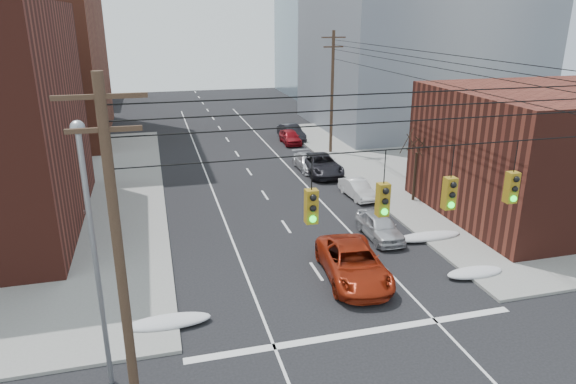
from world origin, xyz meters
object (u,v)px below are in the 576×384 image
red_pickup (353,263)px  lot_car_b (37,197)px  parked_car_a (380,226)px  parked_car_c (321,164)px  lot_car_a (47,211)px  parked_car_f (291,132)px  lot_car_c (5,210)px  parked_car_b (357,189)px  lot_car_d (9,189)px  parked_car_e (290,137)px  parked_car_d (308,162)px

red_pickup → lot_car_b: red_pickup is taller
parked_car_a → parked_car_c: (0.74, 12.88, 0.07)m
parked_car_a → lot_car_a: (-18.90, 7.25, 0.09)m
red_pickup → parked_car_f: size_ratio=1.26×
lot_car_c → red_pickup: bearing=-127.6°
parked_car_b → parked_car_f: bearing=85.5°
lot_car_d → parked_car_e: bearing=-62.5°
parked_car_d → lot_car_c: (-21.43, -6.55, 0.27)m
parked_car_a → parked_car_d: parked_car_a is taller
parked_car_b → lot_car_c: 22.80m
lot_car_c → lot_car_a: bearing=-107.4°
parked_car_a → parked_car_d: bearing=90.4°
parked_car_c → parked_car_b: bearing=-81.6°
parked_car_c → parked_car_f: bearing=87.9°
parked_car_d → parked_car_b: bearing=-80.4°
parked_car_b → lot_car_d: 24.20m
parked_car_b → parked_car_e: parked_car_e is taller
parked_car_b → lot_car_c: size_ratio=0.73×
red_pickup → parked_car_b: size_ratio=1.55×
parked_car_b → parked_car_f: parked_car_f is taller
lot_car_d → lot_car_c: bearing=-168.4°
parked_car_c → parked_car_e: 10.64m
red_pickup → parked_car_c: bearing=82.6°
parked_car_b → lot_car_a: lot_car_a is taller
parked_car_f → lot_car_d: bearing=-156.6°
parked_car_a → parked_car_f: (1.60, 25.15, 0.06)m
red_pickup → parked_car_d: 18.88m
parked_car_d → parked_car_f: 10.87m
parked_car_e → lot_car_a: lot_car_a is taller
lot_car_d → parked_car_c: bearing=-86.9°
parked_car_e → parked_car_f: parked_car_f is taller
parked_car_a → lot_car_b: size_ratio=0.87×
parked_car_b → lot_car_c: lot_car_c is taller
red_pickup → lot_car_a: 19.34m
red_pickup → lot_car_c: lot_car_c is taller
lot_car_c → parked_car_b: bearing=-96.5°
lot_car_b → parked_car_a: bearing=-95.5°
parked_car_b → lot_car_d: lot_car_d is taller
parked_car_a → parked_car_e: size_ratio=1.03×
red_pickup → parked_car_e: size_ratio=1.45×
red_pickup → parked_car_e: bearing=87.0°
red_pickup → parked_car_b: 11.98m
parked_car_b → parked_car_f: size_ratio=0.81×
parked_car_b → parked_car_d: bearing=96.2°
lot_car_a → lot_car_c: bearing=53.2°
lot_car_b → parked_car_d: bearing=-56.6°
parked_car_d → parked_car_f: bearing=81.5°
parked_car_e → lot_car_a: bearing=-139.9°
parked_car_c → parked_car_d: size_ratio=1.28×
parked_car_d → lot_car_c: bearing=-163.5°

